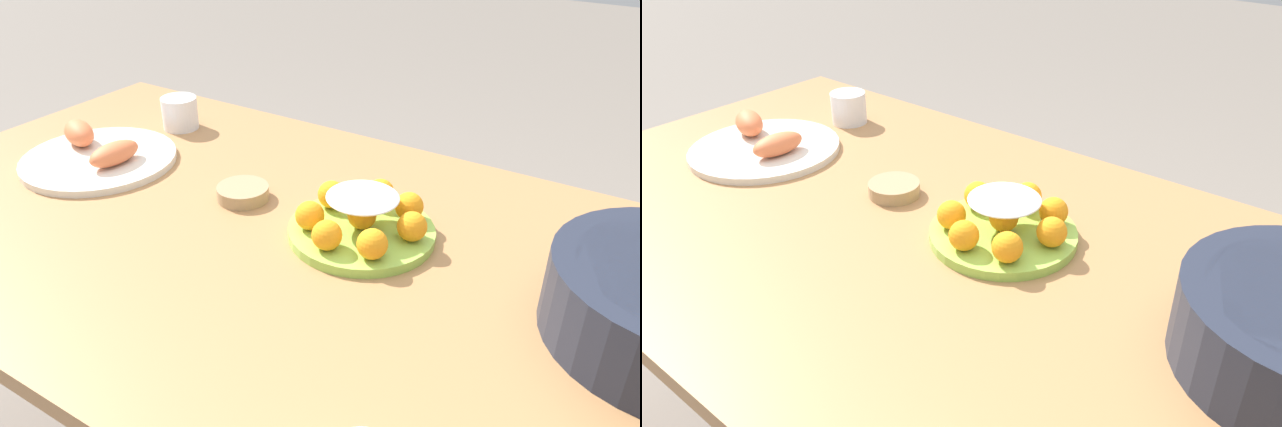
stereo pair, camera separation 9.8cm
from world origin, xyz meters
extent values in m
cylinder|color=#A87547|center=(-0.72, 0.38, 0.34)|extent=(0.06, 0.06, 0.69)
cube|color=#A87547|center=(0.00, 0.00, 0.70)|extent=(1.53, 0.85, 0.03)
cylinder|color=#99CC4C|center=(0.11, 0.07, 0.73)|extent=(0.24, 0.24, 0.02)
sphere|color=orange|center=(0.20, 0.08, 0.76)|extent=(0.05, 0.05, 0.05)
sphere|color=orange|center=(0.17, 0.13, 0.76)|extent=(0.05, 0.05, 0.05)
sphere|color=orange|center=(0.10, 0.15, 0.76)|extent=(0.05, 0.05, 0.05)
sphere|color=orange|center=(0.04, 0.10, 0.76)|extent=(0.05, 0.05, 0.05)
sphere|color=orange|center=(0.05, 0.02, 0.76)|extent=(0.05, 0.05, 0.05)
sphere|color=orange|center=(0.10, -0.01, 0.76)|extent=(0.05, 0.05, 0.05)
sphere|color=orange|center=(0.17, 0.00, 0.76)|extent=(0.05, 0.05, 0.05)
ellipsoid|color=white|center=(0.11, 0.07, 0.79)|extent=(0.12, 0.12, 0.02)
sphere|color=orange|center=(0.11, 0.07, 0.76)|extent=(0.05, 0.05, 0.05)
cylinder|color=tan|center=(-0.12, 0.06, 0.73)|extent=(0.09, 0.09, 0.02)
cylinder|color=#B26623|center=(-0.12, 0.06, 0.74)|extent=(0.07, 0.07, 0.01)
cylinder|color=silver|center=(-0.46, 0.03, 0.73)|extent=(0.30, 0.30, 0.01)
ellipsoid|color=#E57042|center=(-0.40, 0.02, 0.75)|extent=(0.06, 0.11, 0.04)
ellipsoid|color=#E57042|center=(-0.54, 0.05, 0.76)|extent=(0.11, 0.09, 0.05)
cylinder|color=white|center=(-0.45, 0.25, 0.75)|extent=(0.08, 0.08, 0.07)
camera|label=1|loc=(0.52, -0.68, 1.25)|focal=35.00mm
camera|label=2|loc=(0.60, -0.63, 1.25)|focal=35.00mm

